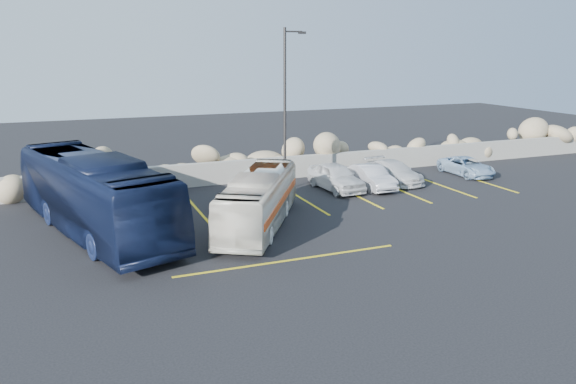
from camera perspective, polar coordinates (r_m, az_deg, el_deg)
name	(u,v)px	position (r m, az deg, el deg)	size (l,w,h in m)	color
ground	(319,258)	(19.40, 3.16, -6.75)	(90.00, 90.00, 0.00)	black
seawall	(224,173)	(30.10, -6.50, 1.98)	(60.00, 0.40, 1.20)	gray
riprap_pile	(218,156)	(31.10, -7.13, 3.67)	(54.00, 2.80, 2.60)	tan
parking_lines	(359,205)	(26.14, 7.25, -1.27)	(18.16, 9.36, 0.01)	gold
lamppost	(286,105)	(27.98, -0.21, 8.81)	(1.14, 0.18, 8.00)	#2E2B29
vintage_bus	(259,200)	(22.52, -2.98, -0.81)	(1.85, 7.91, 2.20)	silver
tour_coach	(94,194)	(22.89, -19.09, -0.21)	(2.59, 11.05, 3.08)	black
car_a	(336,177)	(28.65, 4.89, 1.56)	(1.60, 3.98, 1.36)	silver
car_b	(371,177)	(29.20, 8.43, 1.53)	(1.26, 3.62, 1.19)	silver
car_c	(394,172)	(30.74, 10.72, 2.02)	(1.60, 3.93, 1.14)	silver
car_d	(466,166)	(33.56, 17.67, 2.50)	(1.69, 3.66, 1.02)	#96B6D5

